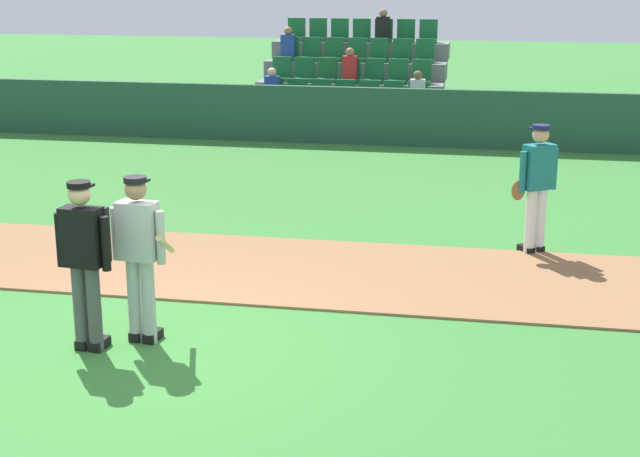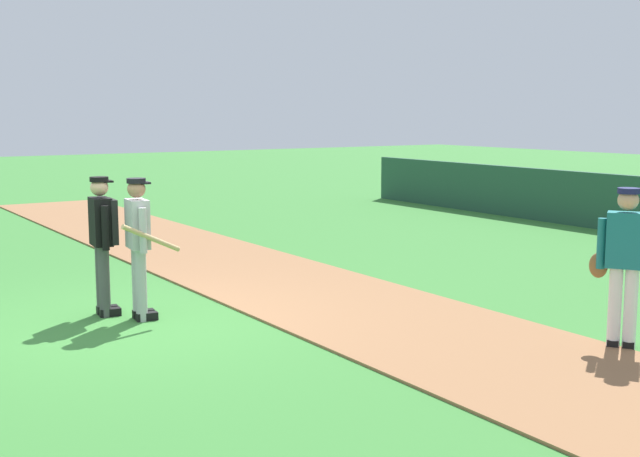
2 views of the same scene
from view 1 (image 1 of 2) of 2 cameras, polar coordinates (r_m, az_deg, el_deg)
name	(u,v)px [view 1 (image 1 of 2)]	position (r m, az deg, el deg)	size (l,w,h in m)	color
ground_plane	(145,350)	(9.91, -10.47, -7.19)	(80.00, 80.00, 0.00)	#387A33
infield_dirt_path	(222,266)	(12.37, -5.91, -2.24)	(28.00, 2.71, 0.03)	#936642
dugout_fence	(336,115)	(20.60, 0.99, 6.81)	(20.00, 0.16, 1.23)	#234C38
stadium_bleachers	(352,95)	(22.82, 1.96, 8.00)	(4.45, 3.80, 2.70)	slate
batter_grey_jersey	(140,253)	(9.81, -10.77, -1.44)	(0.66, 0.79, 1.76)	#B2B2B2
umpire_home_plate	(85,256)	(9.72, -13.94, -1.59)	(0.59, 0.33, 1.76)	#4C4C4C
runner_teal_jersey	(536,184)	(12.94, 12.87, 2.60)	(0.62, 0.45, 1.76)	white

